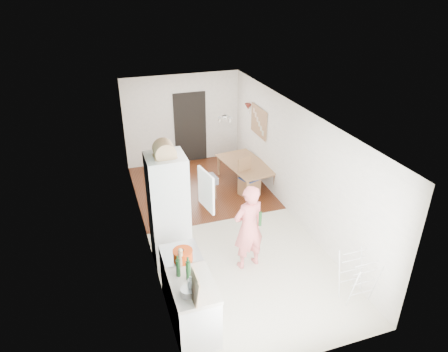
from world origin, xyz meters
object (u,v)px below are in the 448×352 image
person (249,220)px  dining_table (247,175)px  stool (207,190)px  drying_rack (357,278)px  dining_chair (249,178)px

person → dining_table: (1.15, 2.98, -0.72)m
stool → drying_rack: drying_rack is taller
dining_table → drying_rack: drying_rack is taller
person → dining_table: size_ratio=1.35×
dining_chair → drying_rack: 3.81m
stool → person: bearing=-89.7°
person → dining_chair: (1.00, 2.42, -0.50)m
dining_table → dining_chair: 0.62m
dining_chair → drying_rack: dining_chair is taller
dining_table → drying_rack: 4.35m
person → drying_rack: bearing=124.2°
stool → dining_table: bearing=17.7°
dining_table → dining_chair: size_ratio=1.52×
stool → dining_chair: bearing=-10.3°
dining_table → stool: bearing=99.9°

